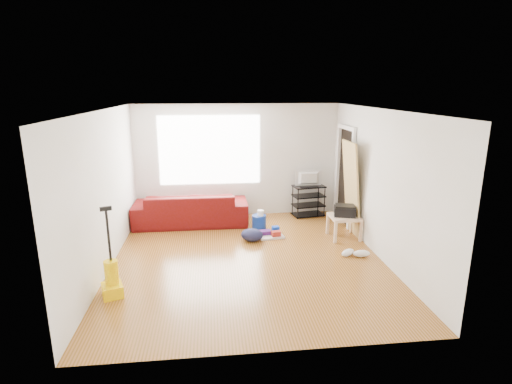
{
  "coord_description": "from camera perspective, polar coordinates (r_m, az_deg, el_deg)",
  "views": [
    {
      "loc": [
        -0.57,
        -6.27,
        2.84
      ],
      "look_at": [
        0.21,
        0.6,
        1.02
      ],
      "focal_mm": 28.0,
      "sensor_mm": 36.0,
      "label": 1
    }
  ],
  "objects": [
    {
      "name": "bucket",
      "position": [
        8.3,
        0.44,
        -5.26
      ],
      "size": [
        0.36,
        0.36,
        0.29
      ],
      "primitive_type": "cylinder",
      "rotation": [
        0.0,
        0.0,
        -0.29
      ],
      "color": "navy",
      "rests_on": "ground"
    },
    {
      "name": "toilet_paper",
      "position": [
        8.21,
        0.65,
        -3.98
      ],
      "size": [
        0.13,
        0.13,
        0.12
      ],
      "primitive_type": "cylinder",
      "color": "white",
      "rests_on": "bucket"
    },
    {
      "name": "printer",
      "position": [
        7.84,
        12.58,
        -2.6
      ],
      "size": [
        0.47,
        0.4,
        0.21
      ],
      "rotation": [
        0.0,
        0.0,
        -0.27
      ],
      "color": "black",
      "rests_on": "side_table"
    },
    {
      "name": "door_panel",
      "position": [
        8.27,
        13.08,
        -5.74
      ],
      "size": [
        0.23,
        0.74,
        1.85
      ],
      "primitive_type": "cube",
      "rotation": [
        0.0,
        -0.1,
        0.0
      ],
      "color": "tan",
      "rests_on": "ground"
    },
    {
      "name": "tv",
      "position": [
        8.98,
        7.6,
        1.94
      ],
      "size": [
        0.59,
        0.08,
        0.34
      ],
      "primitive_type": "imported",
      "rotation": [
        0.0,
        0.0,
        3.14
      ],
      "color": "black",
      "rests_on": "tv_stand"
    },
    {
      "name": "tv_stand",
      "position": [
        9.11,
        7.49,
        -1.2
      ],
      "size": [
        0.75,
        0.5,
        0.7
      ],
      "rotation": [
        0.0,
        0.0,
        0.16
      ],
      "color": "black",
      "rests_on": "ground"
    },
    {
      "name": "cleaning_tray",
      "position": [
        7.88,
        2.18,
        -5.98
      ],
      "size": [
        0.52,
        0.44,
        0.17
      ],
      "rotation": [
        0.0,
        0.0,
        0.15
      ],
      "color": "beige",
      "rests_on": "ground"
    },
    {
      "name": "vacuum",
      "position": [
        6.05,
        -19.91,
        -11.68
      ],
      "size": [
        0.36,
        0.38,
        1.29
      ],
      "rotation": [
        0.0,
        0.0,
        0.35
      ],
      "color": "#FFCC00",
      "rests_on": "ground"
    },
    {
      "name": "room",
      "position": [
        6.65,
        -0.76,
        0.94
      ],
      "size": [
        4.51,
        5.01,
        2.51
      ],
      "color": "brown",
      "rests_on": "ground"
    },
    {
      "name": "sneakers",
      "position": [
        7.18,
        13.91,
        -8.47
      ],
      "size": [
        0.53,
        0.27,
        0.12
      ],
      "rotation": [
        0.0,
        0.0,
        0.12
      ],
      "color": "white",
      "rests_on": "ground"
    },
    {
      "name": "backpack",
      "position": [
        7.68,
        -0.58,
        -6.96
      ],
      "size": [
        0.52,
        0.47,
        0.23
      ],
      "primitive_type": "ellipsoid",
      "rotation": [
        0.0,
        0.0,
        -0.37
      ],
      "color": "black",
      "rests_on": "ground"
    },
    {
      "name": "sofa",
      "position": [
        8.71,
        -9.17,
        -4.48
      ],
      "size": [
        2.38,
        0.93,
        0.7
      ],
      "primitive_type": "imported",
      "rotation": [
        0.0,
        0.0,
        3.14
      ],
      "color": "#4B0903",
      "rests_on": "ground"
    },
    {
      "name": "side_table",
      "position": [
        7.9,
        12.51,
        -3.8
      ],
      "size": [
        0.55,
        0.55,
        0.45
      ],
      "rotation": [
        0.0,
        0.0,
        0.01
      ],
      "color": "tan",
      "rests_on": "ground"
    }
  ]
}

